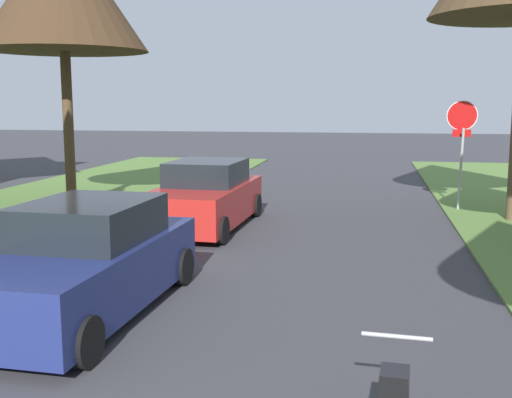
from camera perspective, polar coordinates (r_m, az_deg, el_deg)
stop_sign_far at (r=17.69m, az=18.29°, el=5.90°), size 0.81×0.52×2.95m
parked_sedan_navy at (r=9.08m, az=-15.37°, el=-5.66°), size 2.08×4.46×1.57m
parked_sedan_red at (r=14.80m, az=-4.67°, el=0.18°), size 2.08×4.46×1.57m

